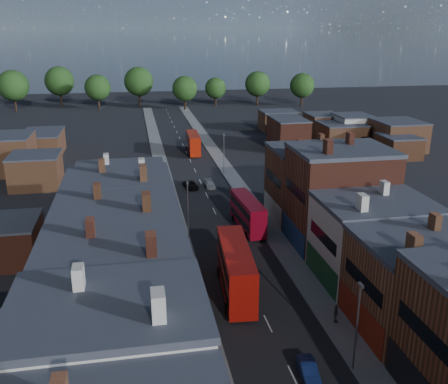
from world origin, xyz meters
name	(u,v)px	position (x,y,z in m)	size (l,w,h in m)	color
ground	(293,377)	(0.00, 0.00, 0.00)	(400.00, 400.00, 0.00)	black
pavement_west	(168,193)	(-6.50, 50.00, 0.06)	(3.00, 200.00, 0.12)	gray
pavement_east	(241,189)	(6.50, 50.00, 0.06)	(3.00, 200.00, 0.12)	gray
terrace_west	(115,329)	(-14.00, 0.00, 6.27)	(12.00, 80.00, 12.55)	#5E291B
lamp_post_1	(357,321)	(5.20, 0.00, 4.70)	(0.25, 0.70, 8.12)	slate
lamp_post_2	(188,206)	(-5.20, 30.00, 4.70)	(0.25, 0.70, 8.12)	slate
lamp_post_3	(224,151)	(5.20, 60.00, 4.70)	(0.25, 0.70, 8.12)	slate
bus_0	(236,269)	(-1.89, 14.35, 2.91)	(3.87, 12.66, 5.39)	#B6110A
bus_1	(248,213)	(3.50, 32.07, 2.43)	(3.15, 10.55, 4.50)	#AA0920
bus_2	(193,143)	(1.50, 78.58, 2.47)	(2.94, 10.68, 4.58)	#A41A07
car_1	(308,370)	(1.20, -0.16, 0.63)	(1.33, 3.82, 1.26)	navy
car_2	(191,185)	(-2.24, 52.29, 0.62)	(2.05, 4.45, 1.24)	black
car_3	(210,184)	(1.20, 52.32, 0.57)	(1.60, 3.93, 1.14)	#BCBCBC
ped_1	(205,379)	(-7.36, -0.05, 0.93)	(0.78, 0.43, 1.61)	#381A16
ped_3	(336,314)	(6.49, 6.94, 1.04)	(1.08, 0.49, 1.84)	#524D46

